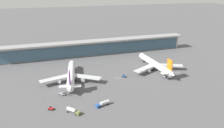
{
  "coord_description": "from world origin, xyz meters",
  "views": [
    {
      "loc": [
        -54.28,
        -150.11,
        67.56
      ],
      "look_at": [
        0.0,
        12.52,
        7.1
      ],
      "focal_mm": 36.26,
      "sensor_mm": 36.0,
      "label": 1
    }
  ],
  "objects_px": {
    "airliner_left_stand": "(71,75)",
    "airliner_centre_stand": "(155,64)",
    "service_truck_at_far_stand_red": "(51,108)",
    "safety_cone_alpha": "(82,90)",
    "safety_cone_charlie": "(43,99)",
    "service_truck_near_nose_grey": "(165,76)",
    "service_truck_under_wing_grey": "(62,94)",
    "safety_cone_bravo": "(99,88)",
    "service_truck_mid_apron_olive": "(73,110)",
    "service_truck_on_taxiway_blue": "(124,76)",
    "service_truck_by_tail_blue": "(103,103)"
  },
  "relations": [
    {
      "from": "service_truck_on_taxiway_blue",
      "to": "safety_cone_alpha",
      "type": "height_order",
      "value": "service_truck_on_taxiway_blue"
    },
    {
      "from": "service_truck_at_far_stand_red",
      "to": "safety_cone_alpha",
      "type": "distance_m",
      "value": 29.33
    },
    {
      "from": "service_truck_mid_apron_olive",
      "to": "service_truck_on_taxiway_blue",
      "type": "bearing_deg",
      "value": 40.64
    },
    {
      "from": "safety_cone_alpha",
      "to": "safety_cone_bravo",
      "type": "bearing_deg",
      "value": -5.1
    },
    {
      "from": "airliner_left_stand",
      "to": "safety_cone_charlie",
      "type": "height_order",
      "value": "airliner_left_stand"
    },
    {
      "from": "airliner_centre_stand",
      "to": "safety_cone_alpha",
      "type": "height_order",
      "value": "airliner_centre_stand"
    },
    {
      "from": "service_truck_near_nose_grey",
      "to": "service_truck_under_wing_grey",
      "type": "distance_m",
      "value": 78.61
    },
    {
      "from": "service_truck_on_taxiway_blue",
      "to": "service_truck_near_nose_grey",
      "type": "bearing_deg",
      "value": -19.38
    },
    {
      "from": "service_truck_mid_apron_olive",
      "to": "safety_cone_charlie",
      "type": "bearing_deg",
      "value": 124.49
    },
    {
      "from": "service_truck_by_tail_blue",
      "to": "airliner_centre_stand",
      "type": "bearing_deg",
      "value": 36.76
    },
    {
      "from": "airliner_centre_stand",
      "to": "safety_cone_alpha",
      "type": "bearing_deg",
      "value": -164.13
    },
    {
      "from": "service_truck_by_tail_blue",
      "to": "service_truck_at_far_stand_red",
      "type": "relative_size",
      "value": 2.67
    },
    {
      "from": "service_truck_on_taxiway_blue",
      "to": "safety_cone_bravo",
      "type": "bearing_deg",
      "value": -150.46
    },
    {
      "from": "service_truck_under_wing_grey",
      "to": "safety_cone_alpha",
      "type": "xyz_separation_m",
      "value": [
        13.52,
        3.0,
        -0.49
      ]
    },
    {
      "from": "airliner_left_stand",
      "to": "service_truck_by_tail_blue",
      "type": "xyz_separation_m",
      "value": [
        12.08,
        -42.39,
        -3.16
      ]
    },
    {
      "from": "airliner_left_stand",
      "to": "service_truck_under_wing_grey",
      "type": "height_order",
      "value": "airliner_left_stand"
    },
    {
      "from": "service_truck_under_wing_grey",
      "to": "service_truck_by_tail_blue",
      "type": "distance_m",
      "value": 30.32
    },
    {
      "from": "service_truck_near_nose_grey",
      "to": "safety_cone_bravo",
      "type": "distance_m",
      "value": 53.13
    },
    {
      "from": "service_truck_near_nose_grey",
      "to": "service_truck_at_far_stand_red",
      "type": "bearing_deg",
      "value": -166.21
    },
    {
      "from": "service_truck_mid_apron_olive",
      "to": "safety_cone_charlie",
      "type": "xyz_separation_m",
      "value": [
        -15.24,
        22.18,
        -1.39
      ]
    },
    {
      "from": "service_truck_under_wing_grey",
      "to": "safety_cone_alpha",
      "type": "bearing_deg",
      "value": 12.53
    },
    {
      "from": "airliner_left_stand",
      "to": "airliner_centre_stand",
      "type": "height_order",
      "value": "same"
    },
    {
      "from": "service_truck_mid_apron_olive",
      "to": "service_truck_by_tail_blue",
      "type": "distance_m",
      "value": 18.27
    },
    {
      "from": "airliner_centre_stand",
      "to": "service_truck_near_nose_grey",
      "type": "height_order",
      "value": "airliner_centre_stand"
    },
    {
      "from": "service_truck_under_wing_grey",
      "to": "service_truck_by_tail_blue",
      "type": "relative_size",
      "value": 0.68
    },
    {
      "from": "safety_cone_charlie",
      "to": "airliner_left_stand",
      "type": "bearing_deg",
      "value": 46.71
    },
    {
      "from": "service_truck_under_wing_grey",
      "to": "safety_cone_charlie",
      "type": "xyz_separation_m",
      "value": [
        -12.11,
        -1.81,
        -0.49
      ]
    },
    {
      "from": "airliner_left_stand",
      "to": "service_truck_on_taxiway_blue",
      "type": "bearing_deg",
      "value": -8.05
    },
    {
      "from": "service_truck_near_nose_grey",
      "to": "airliner_centre_stand",
      "type": "bearing_deg",
      "value": 87.55
    },
    {
      "from": "airliner_centre_stand",
      "to": "airliner_left_stand",
      "type": "bearing_deg",
      "value": -179.26
    },
    {
      "from": "service_truck_mid_apron_olive",
      "to": "airliner_centre_stand",
      "type": "bearing_deg",
      "value": 30.98
    },
    {
      "from": "airliner_left_stand",
      "to": "airliner_centre_stand",
      "type": "relative_size",
      "value": 1.0
    },
    {
      "from": "airliner_centre_stand",
      "to": "service_truck_near_nose_grey",
      "type": "distance_m",
      "value": 17.43
    },
    {
      "from": "airliner_left_stand",
      "to": "safety_cone_alpha",
      "type": "relative_size",
      "value": 82.53
    },
    {
      "from": "service_truck_at_far_stand_red",
      "to": "safety_cone_alpha",
      "type": "bearing_deg",
      "value": 41.91
    },
    {
      "from": "safety_cone_alpha",
      "to": "service_truck_at_far_stand_red",
      "type": "bearing_deg",
      "value": -138.09
    },
    {
      "from": "safety_cone_charlie",
      "to": "safety_cone_alpha",
      "type": "bearing_deg",
      "value": 10.65
    },
    {
      "from": "service_truck_near_nose_grey",
      "to": "safety_cone_alpha",
      "type": "distance_m",
      "value": 64.98
    },
    {
      "from": "safety_cone_alpha",
      "to": "service_truck_under_wing_grey",
      "type": "bearing_deg",
      "value": -167.47
    },
    {
      "from": "service_truck_mid_apron_olive",
      "to": "service_truck_at_far_stand_red",
      "type": "bearing_deg",
      "value": 147.06
    },
    {
      "from": "service_truck_mid_apron_olive",
      "to": "service_truck_on_taxiway_blue",
      "type": "height_order",
      "value": "service_truck_mid_apron_olive"
    },
    {
      "from": "service_truck_by_tail_blue",
      "to": "service_truck_at_far_stand_red",
      "type": "distance_m",
      "value": 29.99
    },
    {
      "from": "service_truck_near_nose_grey",
      "to": "service_truck_mid_apron_olive",
      "type": "bearing_deg",
      "value": -159.13
    },
    {
      "from": "airliner_centre_stand",
      "to": "service_truck_near_nose_grey",
      "type": "xyz_separation_m",
      "value": [
        -0.73,
        -16.95,
        -3.99
      ]
    },
    {
      "from": "service_truck_near_nose_grey",
      "to": "airliner_left_stand",
      "type": "bearing_deg",
      "value": 166.96
    },
    {
      "from": "airliner_left_stand",
      "to": "service_truck_near_nose_grey",
      "type": "height_order",
      "value": "airliner_left_stand"
    },
    {
      "from": "service_truck_on_taxiway_blue",
      "to": "safety_cone_alpha",
      "type": "bearing_deg",
      "value": -160.95
    },
    {
      "from": "service_truck_under_wing_grey",
      "to": "safety_cone_alpha",
      "type": "relative_size",
      "value": 8.59
    },
    {
      "from": "service_truck_by_tail_blue",
      "to": "safety_cone_charlie",
      "type": "xyz_separation_m",
      "value": [
        -33.35,
        19.8,
        -1.39
      ]
    },
    {
      "from": "service_truck_on_taxiway_blue",
      "to": "safety_cone_bravo",
      "type": "relative_size",
      "value": 4.71
    }
  ]
}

